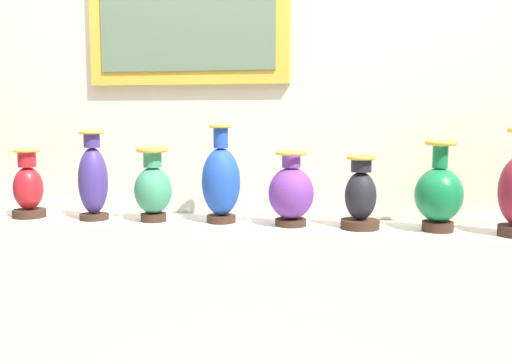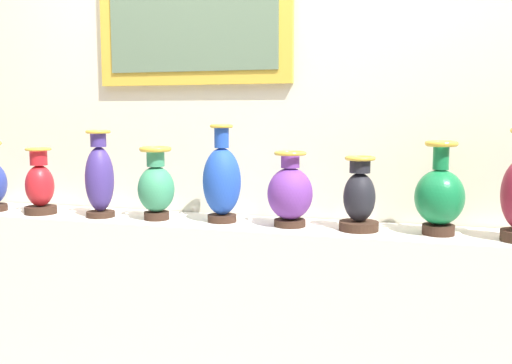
% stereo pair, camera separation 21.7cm
% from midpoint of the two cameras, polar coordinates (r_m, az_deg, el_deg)
% --- Properties ---
extents(display_shelf, '(2.85, 0.36, 1.03)m').
position_cam_midpoint_polar(display_shelf, '(2.59, 2.49, -15.41)').
color(display_shelf, silver).
rests_on(display_shelf, ground_plane).
extents(back_wall, '(5.54, 0.14, 2.73)m').
position_cam_midpoint_polar(back_wall, '(2.63, 3.75, 4.16)').
color(back_wall, beige).
rests_on(back_wall, ground_plane).
extents(vase_crimson, '(0.14, 0.14, 0.31)m').
position_cam_midpoint_polar(vase_crimson, '(2.80, -18.52, -0.35)').
color(vase_crimson, '#382319').
rests_on(vase_crimson, display_shelf).
extents(vase_indigo, '(0.13, 0.13, 0.39)m').
position_cam_midpoint_polar(vase_indigo, '(2.63, -12.94, 0.37)').
color(vase_indigo, '#382319').
rests_on(vase_indigo, display_shelf).
extents(vase_jade, '(0.16, 0.16, 0.32)m').
position_cam_midpoint_polar(vase_jade, '(2.53, -7.43, -0.42)').
color(vase_jade, '#382319').
rests_on(vase_jade, display_shelf).
extents(vase_sapphire, '(0.16, 0.16, 0.42)m').
position_cam_midpoint_polar(vase_sapphire, '(2.45, -0.87, 0.10)').
color(vase_sapphire, '#382319').
rests_on(vase_sapphire, display_shelf).
extents(vase_violet, '(0.19, 0.19, 0.31)m').
position_cam_midpoint_polar(vase_violet, '(2.37, 6.00, -1.08)').
color(vase_violet, '#382319').
rests_on(vase_violet, display_shelf).
extents(vase_onyx, '(0.16, 0.16, 0.30)m').
position_cam_midpoint_polar(vase_onyx, '(2.33, 12.81, -1.58)').
color(vase_onyx, '#382319').
rests_on(vase_onyx, display_shelf).
extents(vase_emerald, '(0.19, 0.19, 0.36)m').
position_cam_midpoint_polar(vase_emerald, '(2.34, 20.24, -1.30)').
color(vase_emerald, '#382319').
rests_on(vase_emerald, display_shelf).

